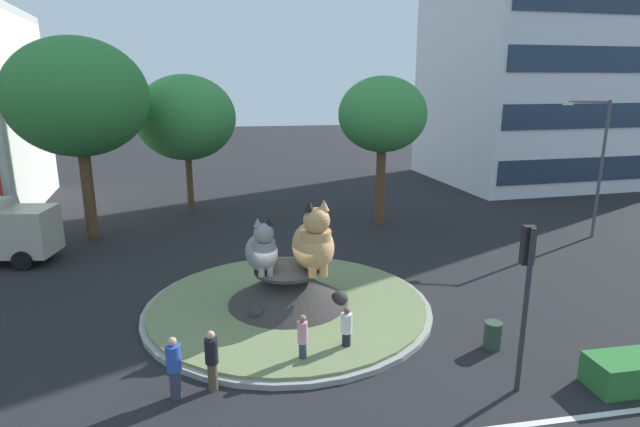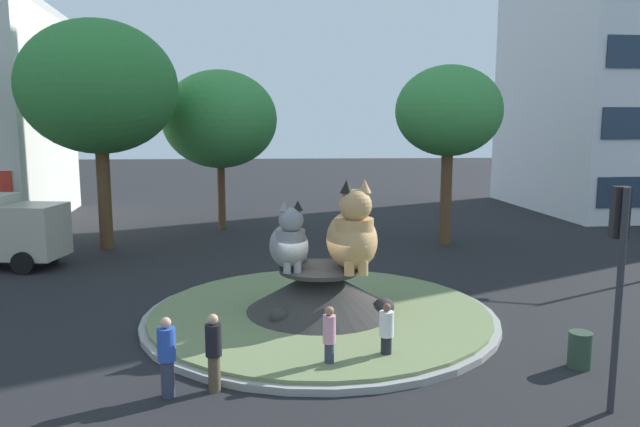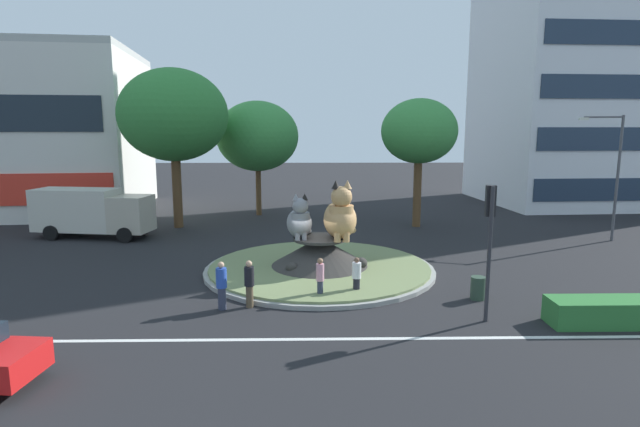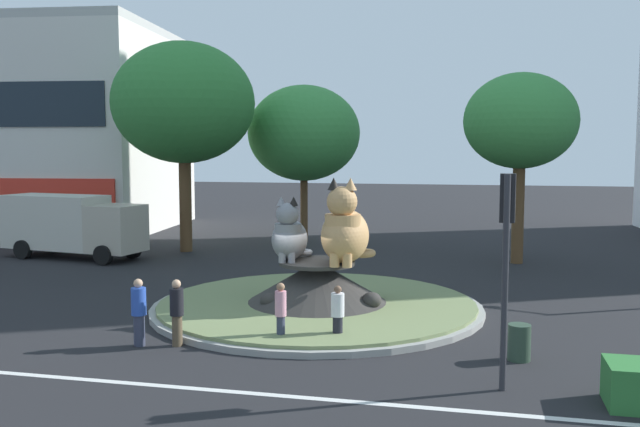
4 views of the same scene
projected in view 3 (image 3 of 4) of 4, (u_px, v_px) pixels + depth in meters
ground_plane at (320, 271)px, 23.41m from camera, size 160.00×160.00×0.00m
lane_centreline at (324, 339)px, 15.74m from camera, size 112.00×0.20×0.01m
roundabout_island at (320, 260)px, 23.32m from camera, size 10.67×10.67×1.60m
cat_statue_grey at (300, 221)px, 22.99m from camera, size 1.39×2.16×2.10m
cat_statue_calico at (340, 217)px, 22.77m from camera, size 1.77×2.81×2.74m
traffic_light_mast at (490, 227)px, 16.80m from camera, size 0.34×0.46×4.69m
office_tower at (593, 25)px, 43.55m from camera, size 17.71×14.72×31.22m
broadleaf_tree_behind_island at (174, 115)px, 32.80m from camera, size 7.11×7.11×10.52m
second_tree_near_tower at (419, 132)px, 33.24m from camera, size 5.05×5.05×8.60m
third_tree_left at (257, 136)px, 37.96m from camera, size 6.23×6.23×8.72m
streetlight_arm at (613, 169)px, 29.20m from camera, size 2.30×0.80×7.37m
pedestrian_white_shirt at (357, 276)px, 19.77m from camera, size 0.36×0.36×1.56m
pedestrian_blue_shirt at (222, 285)px, 18.21m from camera, size 0.39×0.39×1.80m
pedestrian_pink_shirt at (320, 278)px, 19.25m from camera, size 0.31×0.31×1.66m
pedestrian_black_shirt at (249, 283)px, 18.44m from camera, size 0.36×0.36×1.79m
delivery_box_truck at (91, 211)px, 30.44m from camera, size 7.34×3.23×3.00m
litter_bin at (478, 288)px, 19.40m from camera, size 0.56×0.56×0.90m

